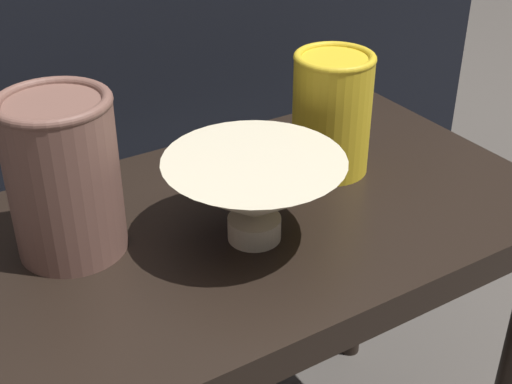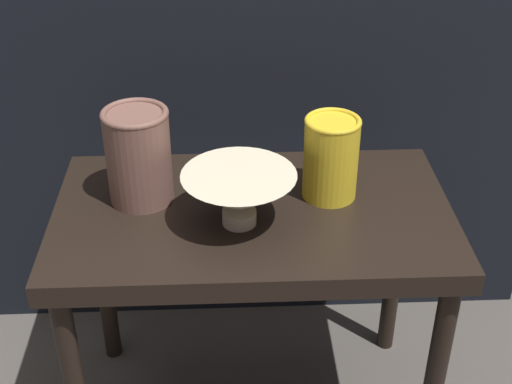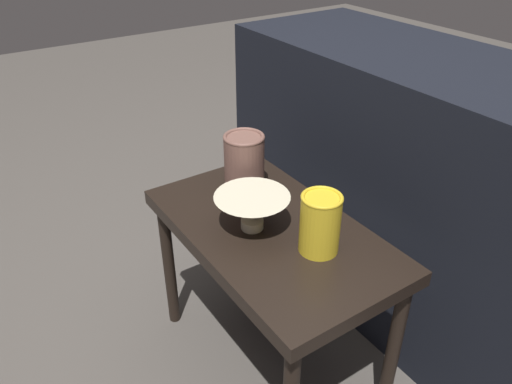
% 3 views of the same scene
% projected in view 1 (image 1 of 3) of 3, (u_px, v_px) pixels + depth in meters
% --- Properties ---
extents(table, '(0.70, 0.40, 0.50)m').
position_uv_depth(table, '(253.00, 258.00, 0.85)').
color(table, black).
rests_on(table, ground_plane).
extents(couch_backdrop, '(1.32, 0.50, 0.84)m').
position_uv_depth(couch_backdrop, '(87.00, 106.00, 1.26)').
color(couch_backdrop, black).
rests_on(couch_backdrop, ground_plane).
extents(bowl, '(0.19, 0.19, 0.10)m').
position_uv_depth(bowl, '(254.00, 191.00, 0.74)').
color(bowl, beige).
rests_on(bowl, table).
extents(vase_textured_left, '(0.12, 0.12, 0.17)m').
position_uv_depth(vase_textured_left, '(63.00, 174.00, 0.71)').
color(vase_textured_left, brown).
rests_on(vase_textured_left, table).
extents(vase_colorful_right, '(0.10, 0.10, 0.15)m').
position_uv_depth(vase_colorful_right, '(332.00, 112.00, 0.87)').
color(vase_colorful_right, gold).
rests_on(vase_colorful_right, table).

